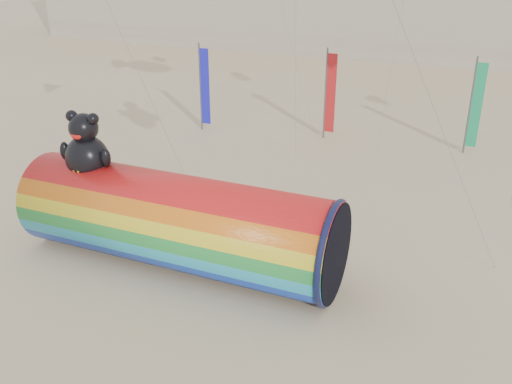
% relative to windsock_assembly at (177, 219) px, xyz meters
% --- Properties ---
extents(ground, '(160.00, 160.00, 0.00)m').
position_rel_windsock_assembly_xyz_m(ground, '(1.68, 0.38, -1.75)').
color(ground, '#CCB58C').
rests_on(ground, ground).
extents(windsock_assembly, '(11.46, 3.49, 5.29)m').
position_rel_windsock_assembly_xyz_m(windsock_assembly, '(0.00, 0.00, 0.00)').
color(windsock_assembly, red).
rests_on(windsock_assembly, ground).
extents(festival_banners, '(15.71, 2.04, 5.20)m').
position_rel_windsock_assembly_xyz_m(festival_banners, '(0.96, 15.34, 0.88)').
color(festival_banners, '#59595E').
rests_on(festival_banners, ground).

